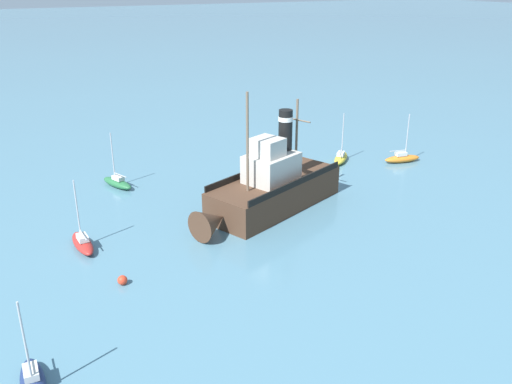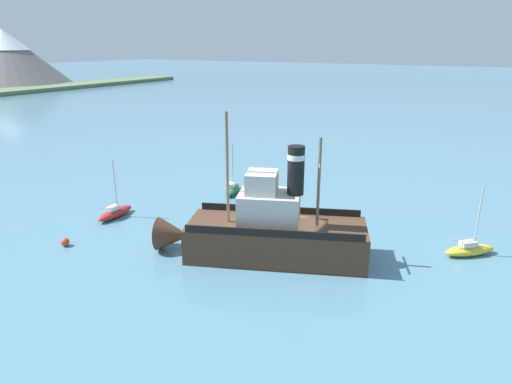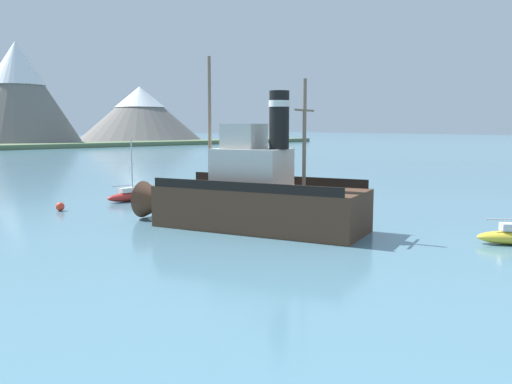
{
  "view_description": "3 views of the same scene",
  "coord_description": "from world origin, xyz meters",
  "px_view_note": "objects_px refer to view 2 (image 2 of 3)",
  "views": [
    {
      "loc": [
        -36.34,
        21.16,
        17.58
      ],
      "look_at": [
        -1.45,
        3.47,
        1.79
      ],
      "focal_mm": 38.0,
      "sensor_mm": 36.0,
      "label": 1
    },
    {
      "loc": [
        -26.27,
        -11.73,
        13.98
      ],
      "look_at": [
        1.61,
        4.7,
        3.41
      ],
      "focal_mm": 32.0,
      "sensor_mm": 36.0,
      "label": 2
    },
    {
      "loc": [
        -21.16,
        -21.54,
        5.93
      ],
      "look_at": [
        1.9,
        5.28,
        1.55
      ],
      "focal_mm": 38.0,
      "sensor_mm": 36.0,
      "label": 3
    }
  ],
  "objects_px": {
    "old_tugboat": "(267,231)",
    "sailboat_red": "(115,212)",
    "sailboat_green": "(232,189)",
    "mooring_buoy": "(65,242)",
    "sailboat_yellow": "(470,249)"
  },
  "relations": [
    {
      "from": "old_tugboat",
      "to": "sailboat_red",
      "type": "distance_m",
      "value": 14.75
    },
    {
      "from": "old_tugboat",
      "to": "sailboat_green",
      "type": "height_order",
      "value": "old_tugboat"
    },
    {
      "from": "old_tugboat",
      "to": "sailboat_green",
      "type": "bearing_deg",
      "value": 43.01
    },
    {
      "from": "sailboat_red",
      "to": "sailboat_yellow",
      "type": "bearing_deg",
      "value": -74.7
    },
    {
      "from": "sailboat_green",
      "to": "sailboat_red",
      "type": "bearing_deg",
      "value": 154.91
    },
    {
      "from": "old_tugboat",
      "to": "sailboat_red",
      "type": "bearing_deg",
      "value": 90.17
    },
    {
      "from": "old_tugboat",
      "to": "mooring_buoy",
      "type": "bearing_deg",
      "value": 114.04
    },
    {
      "from": "mooring_buoy",
      "to": "sailboat_red",
      "type": "bearing_deg",
      "value": 12.03
    },
    {
      "from": "mooring_buoy",
      "to": "old_tugboat",
      "type": "bearing_deg",
      "value": -65.96
    },
    {
      "from": "sailboat_yellow",
      "to": "sailboat_green",
      "type": "distance_m",
      "value": 21.99
    },
    {
      "from": "old_tugboat",
      "to": "sailboat_red",
      "type": "xyz_separation_m",
      "value": [
        -0.04,
        14.68,
        -1.4
      ]
    },
    {
      "from": "sailboat_green",
      "to": "mooring_buoy",
      "type": "relative_size",
      "value": 8.13
    },
    {
      "from": "sailboat_red",
      "to": "mooring_buoy",
      "type": "height_order",
      "value": "sailboat_red"
    },
    {
      "from": "sailboat_yellow",
      "to": "sailboat_green",
      "type": "relative_size",
      "value": 1.0
    },
    {
      "from": "sailboat_red",
      "to": "sailboat_green",
      "type": "distance_m",
      "value": 11.6
    }
  ]
}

